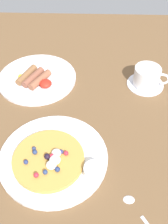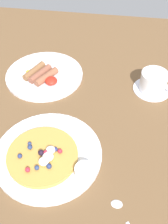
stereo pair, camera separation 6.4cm
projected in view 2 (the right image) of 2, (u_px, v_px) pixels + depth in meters
The scene contains 9 objects.
ground_plane at pixel (76, 123), 83.93cm from camera, with size 157.56×141.31×3.00cm, color brown.
pancake_plate at pixel (48, 154), 73.14cm from camera, with size 29.60×29.60×1.33cm, color white.
pancake_with_berries at pixel (43, 156), 70.99cm from camera, with size 19.11×19.11×3.14cm.
syrup_ramekin at pixel (84, 172), 66.88cm from camera, with size 5.09×5.09×2.91cm.
breakfast_plate at pixel (45, 75), 97.13cm from camera, with size 27.91×27.91×1.16cm, color white.
fried_breakfast at pixel (41, 75), 94.42cm from camera, with size 14.79×12.48×2.71cm.
coffee_saucer at pixel (152, 89), 92.22cm from camera, with size 12.82×12.82×0.74cm, color white.
coffee_cup at pixel (154, 81), 89.52cm from camera, with size 11.87×9.00×6.34cm.
teaspoon at pixel (124, 217), 61.55cm from camera, with size 9.51×13.33×0.60cm.
Camera 2 is at (10.79, -54.35, 61.68)cm, focal length 42.65 mm.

